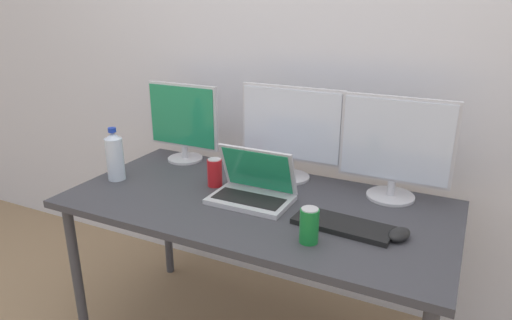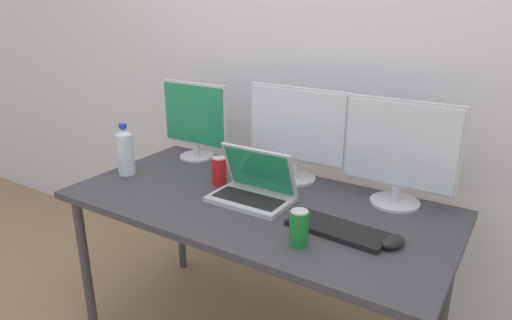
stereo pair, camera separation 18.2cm
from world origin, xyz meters
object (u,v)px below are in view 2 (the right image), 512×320
soda_can_near_keyboard (219,171)px  soda_can_by_laptop (299,228)px  monitor_right (400,152)px  keyboard_main (337,229)px  laptop_silver (254,188)px  monitor_left (195,119)px  monitor_center (297,131)px  mouse_by_keyboard (393,242)px  water_bottle (125,151)px  work_desk (256,215)px

soda_can_near_keyboard → soda_can_by_laptop: bearing=-27.6°
monitor_right → keyboard_main: (-0.10, -0.35, -0.21)m
laptop_silver → monitor_left: bearing=152.0°
monitor_center → laptop_silver: size_ratio=1.46×
monitor_center → soda_can_by_laptop: bearing=-61.4°
monitor_right → soda_can_near_keyboard: monitor_right is taller
monitor_right → mouse_by_keyboard: 0.41m
laptop_silver → keyboard_main: (0.40, -0.07, -0.04)m
water_bottle → monitor_left: bearing=70.3°
work_desk → keyboard_main: size_ratio=4.39×
laptop_silver → mouse_by_keyboard: 0.61m
mouse_by_keyboard → work_desk: bearing=-167.2°
monitor_left → soda_can_by_laptop: size_ratio=3.14×
soda_can_by_laptop → work_desk: bearing=144.7°
monitor_left → work_desk: bearing=-27.9°
monitor_left → keyboard_main: (0.94, -0.36, -0.20)m
keyboard_main → soda_can_near_keyboard: 0.64m
monitor_right → laptop_silver: 0.60m
work_desk → laptop_silver: 0.12m
monitor_center → laptop_silver: bearing=-99.2°
monitor_center → soda_can_near_keyboard: 0.39m
water_bottle → soda_can_near_keyboard: (0.45, 0.13, -0.05)m
work_desk → monitor_left: monitor_left is taller
monitor_left → soda_can_near_keyboard: 0.42m
monitor_left → monitor_right: monitor_right is taller
soda_can_near_keyboard → mouse_by_keyboard: bearing=-9.0°
monitor_left → mouse_by_keyboard: size_ratio=3.84×
monitor_center → laptop_silver: 0.34m
monitor_left → soda_can_by_laptop: bearing=-30.7°
mouse_by_keyboard → water_bottle: size_ratio=0.42×
keyboard_main → soda_can_near_keyboard: soda_can_near_keyboard is taller
monitor_right → water_bottle: monitor_right is taller
monitor_left → water_bottle: size_ratio=1.61×
laptop_silver → soda_can_by_laptop: size_ratio=2.61×
keyboard_main → soda_can_by_laptop: bearing=-112.7°
soda_can_by_laptop → monitor_center: bearing=118.6°
water_bottle → mouse_by_keyboard: bearing=0.1°
monitor_center → soda_can_by_laptop: (0.28, -0.51, -0.17)m
work_desk → soda_can_near_keyboard: bearing=164.1°
monitor_left → soda_can_near_keyboard: bearing=-35.4°
work_desk → laptop_silver: (-0.02, 0.01, 0.12)m
laptop_silver → keyboard_main: 0.41m
laptop_silver → soda_can_by_laptop: (0.33, -0.23, 0.01)m
laptop_silver → mouse_by_keyboard: laptop_silver is taller
monitor_right → keyboard_main: size_ratio=1.26×
keyboard_main → laptop_silver: bearing=173.4°
monitor_center → laptop_silver: monitor_center is taller
work_desk → keyboard_main: (0.39, -0.07, 0.07)m
monitor_center → mouse_by_keyboard: (0.56, -0.36, -0.22)m
water_bottle → soda_can_near_keyboard: 0.47m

